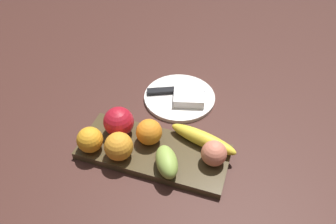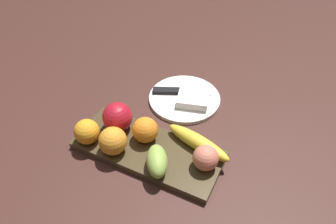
{
  "view_description": "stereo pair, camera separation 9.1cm",
  "coord_description": "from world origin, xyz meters",
  "px_view_note": "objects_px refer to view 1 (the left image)",
  "views": [
    {
      "loc": [
        0.21,
        -0.51,
        0.68
      ],
      "look_at": [
        0.0,
        0.12,
        0.05
      ],
      "focal_mm": 35.24,
      "sensor_mm": 36.0,
      "label": 1
    },
    {
      "loc": [
        0.29,
        -0.48,
        0.68
      ],
      "look_at": [
        0.0,
        0.12,
        0.05
      ],
      "focal_mm": 35.24,
      "sensor_mm": 36.0,
      "label": 2
    }
  ],
  "objects_px": {
    "banana": "(203,139)",
    "orange_near_banana": "(149,132)",
    "grape_bunch": "(167,162)",
    "dinner_plate": "(180,97)",
    "apple": "(119,122)",
    "knife": "(166,91)",
    "orange_near_apple": "(90,140)",
    "fruit_tray": "(154,153)",
    "orange_center": "(119,146)",
    "peach": "(214,153)",
    "folded_napkin": "(189,95)"
  },
  "relations": [
    {
      "from": "orange_center",
      "to": "banana",
      "type": "bearing_deg",
      "value": 28.76
    },
    {
      "from": "peach",
      "to": "grape_bunch",
      "type": "distance_m",
      "value": 0.12
    },
    {
      "from": "orange_near_banana",
      "to": "peach",
      "type": "distance_m",
      "value": 0.18
    },
    {
      "from": "orange_center",
      "to": "grape_bunch",
      "type": "xyz_separation_m",
      "value": [
        0.13,
        -0.0,
        -0.01
      ]
    },
    {
      "from": "apple",
      "to": "knife",
      "type": "height_order",
      "value": "apple"
    },
    {
      "from": "banana",
      "to": "orange_near_banana",
      "type": "distance_m",
      "value": 0.14
    },
    {
      "from": "fruit_tray",
      "to": "dinner_plate",
      "type": "relative_size",
      "value": 1.77
    },
    {
      "from": "apple",
      "to": "grape_bunch",
      "type": "relative_size",
      "value": 0.85
    },
    {
      "from": "grape_bunch",
      "to": "dinner_plate",
      "type": "distance_m",
      "value": 0.29
    },
    {
      "from": "orange_center",
      "to": "knife",
      "type": "distance_m",
      "value": 0.29
    },
    {
      "from": "fruit_tray",
      "to": "apple",
      "type": "relative_size",
      "value": 4.79
    },
    {
      "from": "orange_near_banana",
      "to": "orange_center",
      "type": "relative_size",
      "value": 0.95
    },
    {
      "from": "fruit_tray",
      "to": "knife",
      "type": "bearing_deg",
      "value": 100.74
    },
    {
      "from": "dinner_plate",
      "to": "banana",
      "type": "bearing_deg",
      "value": -57.11
    },
    {
      "from": "orange_near_apple",
      "to": "dinner_plate",
      "type": "xyz_separation_m",
      "value": [
        0.15,
        0.28,
        -0.05
      ]
    },
    {
      "from": "grape_bunch",
      "to": "knife",
      "type": "height_order",
      "value": "grape_bunch"
    },
    {
      "from": "peach",
      "to": "banana",
      "type": "bearing_deg",
      "value": 128.75
    },
    {
      "from": "grape_bunch",
      "to": "folded_napkin",
      "type": "relative_size",
      "value": 0.97
    },
    {
      "from": "orange_near_apple",
      "to": "knife",
      "type": "height_order",
      "value": "orange_near_apple"
    },
    {
      "from": "fruit_tray",
      "to": "dinner_plate",
      "type": "xyz_separation_m",
      "value": [
        0.0,
        0.24,
        -0.0
      ]
    },
    {
      "from": "banana",
      "to": "peach",
      "type": "bearing_deg",
      "value": 142.2
    },
    {
      "from": "fruit_tray",
      "to": "orange_near_banana",
      "type": "relative_size",
      "value": 5.66
    },
    {
      "from": "apple",
      "to": "knife",
      "type": "distance_m",
      "value": 0.22
    },
    {
      "from": "apple",
      "to": "orange_near_banana",
      "type": "height_order",
      "value": "apple"
    },
    {
      "from": "orange_near_apple",
      "to": "orange_near_banana",
      "type": "xyz_separation_m",
      "value": [
        0.13,
        0.07,
        0.0
      ]
    },
    {
      "from": "orange_center",
      "to": "dinner_plate",
      "type": "relative_size",
      "value": 0.33
    },
    {
      "from": "fruit_tray",
      "to": "folded_napkin",
      "type": "bearing_deg",
      "value": 83.42
    },
    {
      "from": "dinner_plate",
      "to": "grape_bunch",
      "type": "bearing_deg",
      "value": -79.86
    },
    {
      "from": "fruit_tray",
      "to": "apple",
      "type": "distance_m",
      "value": 0.12
    },
    {
      "from": "apple",
      "to": "banana",
      "type": "distance_m",
      "value": 0.23
    },
    {
      "from": "orange_near_apple",
      "to": "grape_bunch",
      "type": "distance_m",
      "value": 0.21
    },
    {
      "from": "grape_bunch",
      "to": "apple",
      "type": "bearing_deg",
      "value": 154.51
    },
    {
      "from": "apple",
      "to": "orange_near_banana",
      "type": "xyz_separation_m",
      "value": [
        0.09,
        -0.0,
        -0.01
      ]
    },
    {
      "from": "fruit_tray",
      "to": "orange_center",
      "type": "bearing_deg",
      "value": -150.36
    },
    {
      "from": "banana",
      "to": "orange_near_apple",
      "type": "relative_size",
      "value": 2.79
    },
    {
      "from": "orange_near_apple",
      "to": "fruit_tray",
      "type": "bearing_deg",
      "value": 15.68
    },
    {
      "from": "orange_near_apple",
      "to": "dinner_plate",
      "type": "relative_size",
      "value": 0.3
    },
    {
      "from": "fruit_tray",
      "to": "banana",
      "type": "bearing_deg",
      "value": 28.18
    },
    {
      "from": "grape_bunch",
      "to": "orange_near_banana",
      "type": "bearing_deg",
      "value": 135.1
    },
    {
      "from": "banana",
      "to": "orange_near_banana",
      "type": "bearing_deg",
      "value": 27.28
    },
    {
      "from": "apple",
      "to": "dinner_plate",
      "type": "xyz_separation_m",
      "value": [
        0.11,
        0.21,
        -0.06
      ]
    },
    {
      "from": "dinner_plate",
      "to": "folded_napkin",
      "type": "relative_size",
      "value": 2.23
    },
    {
      "from": "grape_bunch",
      "to": "dinner_plate",
      "type": "xyz_separation_m",
      "value": [
        -0.05,
        0.28,
        -0.04
      ]
    },
    {
      "from": "orange_near_apple",
      "to": "grape_bunch",
      "type": "height_order",
      "value": "orange_near_apple"
    },
    {
      "from": "fruit_tray",
      "to": "orange_near_apple",
      "type": "distance_m",
      "value": 0.17
    },
    {
      "from": "apple",
      "to": "orange_near_apple",
      "type": "distance_m",
      "value": 0.09
    },
    {
      "from": "apple",
      "to": "grape_bunch",
      "type": "distance_m",
      "value": 0.18
    },
    {
      "from": "orange_near_banana",
      "to": "orange_center",
      "type": "distance_m",
      "value": 0.09
    },
    {
      "from": "peach",
      "to": "knife",
      "type": "height_order",
      "value": "peach"
    },
    {
      "from": "apple",
      "to": "orange_near_banana",
      "type": "relative_size",
      "value": 1.18
    }
  ]
}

